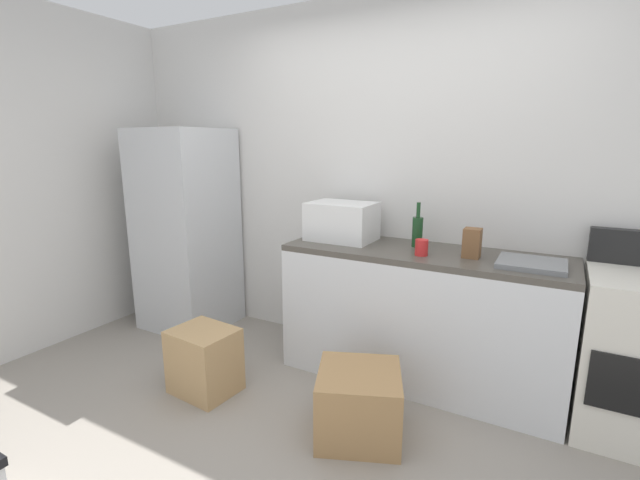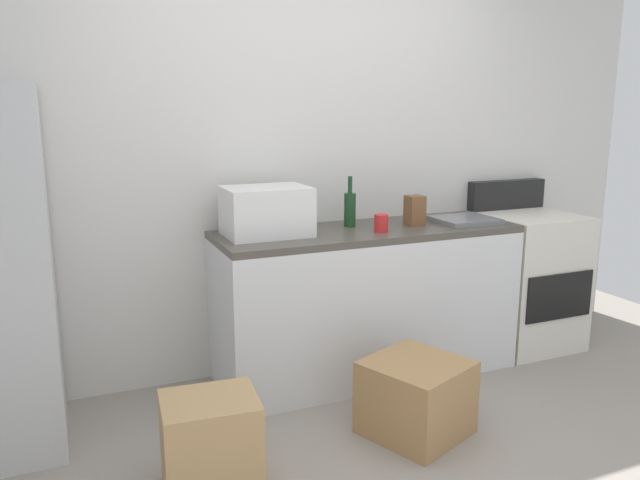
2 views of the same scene
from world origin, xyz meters
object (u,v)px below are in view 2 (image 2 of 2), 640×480
Objects in this scene: cardboard_box_large at (211,446)px; cardboard_box_medium at (416,397)px; microwave at (266,211)px; knife_block at (415,211)px; wine_bottle at (350,208)px; stove_oven at (526,278)px; coffee_mug at (381,223)px.

cardboard_box_large reaches higher than cardboard_box_medium.
microwave is 1.03× the size of cardboard_box_medium.
knife_block is (0.91, -0.07, -0.05)m from microwave.
cardboard_box_medium is at bearing -92.39° from wine_bottle.
wine_bottle is at bearing 5.58° from microwave.
stove_oven is at bearing 29.56° from cardboard_box_medium.
wine_bottle is at bearing 162.23° from knife_block.
knife_block is at bearing 60.52° from cardboard_box_medium.
stove_oven is 2.60× the size of cardboard_box_large.
cardboard_box_medium is (-1.33, -0.75, -0.28)m from stove_oven.
coffee_mug is 0.30m from knife_block.
stove_oven is at bearing -1.25° from microwave.
cardboard_box_large is at bearing -160.64° from stove_oven.
coffee_mug is at bearing -160.93° from knife_block.
cardboard_box_large is at bearing -151.05° from knife_block.
stove_oven is 1.06m from knife_block.
microwave is 1.53× the size of wine_bottle.
microwave is 1.26m from cardboard_box_medium.
cardboard_box_large is at bearing -139.48° from wine_bottle.
coffee_mug is 1.56m from cardboard_box_large.
microwave is 0.66m from coffee_mug.
cardboard_box_medium is (-0.13, -0.63, -0.76)m from coffee_mug.
microwave is 2.56× the size of knife_block.
cardboard_box_large is 1.05m from cardboard_box_medium.
microwave is at bearing 178.75° from stove_oven.
coffee_mug is (0.63, -0.16, -0.09)m from microwave.
microwave reaches higher than coffee_mug.
cardboard_box_medium is (0.50, -0.79, -0.85)m from microwave.
knife_block is (-0.92, -0.03, 0.52)m from stove_oven.
cardboard_box_medium is (-0.41, -0.72, -0.80)m from knife_block.
coffee_mug reaches higher than cardboard_box_large.
knife_block is 1.84m from cardboard_box_large.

